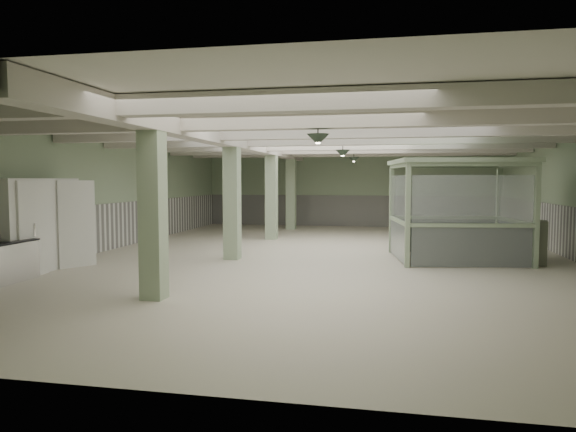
# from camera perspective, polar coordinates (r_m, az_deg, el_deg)

# --- Properties ---
(floor) EXTENTS (20.00, 20.00, 0.00)m
(floor) POSITION_cam_1_polar(r_m,az_deg,el_deg) (15.27, 3.97, -4.49)
(floor) COLOR beige
(floor) RESTS_ON ground
(ceiling) EXTENTS (14.00, 20.00, 0.02)m
(ceiling) POSITION_cam_1_polar(r_m,az_deg,el_deg) (15.16, 4.04, 9.09)
(ceiling) COLOR silver
(ceiling) RESTS_ON wall_back
(wall_back) EXTENTS (14.00, 0.02, 3.60)m
(wall_back) POSITION_cam_1_polar(r_m,az_deg,el_deg) (25.06, 6.84, 2.98)
(wall_back) COLOR #92A786
(wall_back) RESTS_ON floor
(wall_front) EXTENTS (14.00, 0.02, 3.60)m
(wall_front) POSITION_cam_1_polar(r_m,az_deg,el_deg) (5.34, -9.36, -1.10)
(wall_front) COLOR #92A786
(wall_front) RESTS_ON floor
(wall_left) EXTENTS (0.02, 20.00, 3.60)m
(wall_left) POSITION_cam_1_polar(r_m,az_deg,el_deg) (17.42, -19.52, 2.29)
(wall_left) COLOR #92A786
(wall_left) RESTS_ON floor
(wainscot_left) EXTENTS (0.05, 19.90, 1.50)m
(wainscot_left) POSITION_cam_1_polar(r_m,az_deg,el_deg) (17.46, -19.36, -1.15)
(wainscot_left) COLOR silver
(wainscot_left) RESTS_ON floor
(wainscot_back) EXTENTS (13.90, 0.05, 1.50)m
(wainscot_back) POSITION_cam_1_polar(r_m,az_deg,el_deg) (25.08, 6.81, 0.58)
(wainscot_back) COLOR silver
(wainscot_back) RESTS_ON floor
(girder) EXTENTS (0.45, 19.90, 0.40)m
(girder) POSITION_cam_1_polar(r_m,az_deg,el_deg) (15.65, -5.18, 8.12)
(girder) COLOR beige
(girder) RESTS_ON ceiling
(beam_a) EXTENTS (13.90, 0.35, 0.32)m
(beam_a) POSITION_cam_1_polar(r_m,az_deg,el_deg) (7.80, -2.92, 12.51)
(beam_a) COLOR beige
(beam_a) RESTS_ON ceiling
(beam_b) EXTENTS (13.90, 0.35, 0.32)m
(beam_b) POSITION_cam_1_polar(r_m,az_deg,el_deg) (10.22, 0.53, 10.51)
(beam_b) COLOR beige
(beam_b) RESTS_ON ceiling
(beam_c) EXTENTS (13.90, 0.35, 0.32)m
(beam_c) POSITION_cam_1_polar(r_m,az_deg,el_deg) (12.67, 2.63, 9.26)
(beam_c) COLOR beige
(beam_c) RESTS_ON ceiling
(beam_d) EXTENTS (13.90, 0.35, 0.32)m
(beam_d) POSITION_cam_1_polar(r_m,az_deg,el_deg) (15.14, 4.04, 8.41)
(beam_d) COLOR beige
(beam_d) RESTS_ON ceiling
(beam_e) EXTENTS (13.90, 0.35, 0.32)m
(beam_e) POSITION_cam_1_polar(r_m,az_deg,el_deg) (17.62, 5.05, 7.80)
(beam_e) COLOR beige
(beam_e) RESTS_ON ceiling
(beam_f) EXTENTS (13.90, 0.35, 0.32)m
(beam_f) POSITION_cam_1_polar(r_m,az_deg,el_deg) (20.10, 5.81, 7.33)
(beam_f) COLOR beige
(beam_f) RESTS_ON ceiling
(beam_g) EXTENTS (13.90, 0.35, 0.32)m
(beam_g) POSITION_cam_1_polar(r_m,az_deg,el_deg) (22.59, 6.40, 6.97)
(beam_g) COLOR beige
(beam_g) RESTS_ON ceiling
(column_a) EXTENTS (0.42, 0.42, 3.60)m
(column_a) POSITION_cam_1_polar(r_m,az_deg,el_deg) (10.00, -14.79, 1.22)
(column_a) COLOR #A2B995
(column_a) RESTS_ON floor
(column_b) EXTENTS (0.42, 0.42, 3.60)m
(column_b) POSITION_cam_1_polar(r_m,az_deg,el_deg) (14.66, -6.23, 2.20)
(column_b) COLOR #A2B995
(column_b) RESTS_ON floor
(column_c) EXTENTS (0.42, 0.42, 3.60)m
(column_c) POSITION_cam_1_polar(r_m,az_deg,el_deg) (19.49, -1.85, 2.69)
(column_c) COLOR #A2B995
(column_c) RESTS_ON floor
(column_d) EXTENTS (0.42, 0.42, 3.60)m
(column_d) POSITION_cam_1_polar(r_m,az_deg,el_deg) (23.40, 0.35, 2.93)
(column_d) COLOR #A2B995
(column_d) RESTS_ON floor
(pendant_front) EXTENTS (0.44, 0.44, 0.22)m
(pendant_front) POSITION_cam_1_polar(r_m,az_deg,el_deg) (10.11, 3.35, 8.47)
(pendant_front) COLOR #29362A
(pendant_front) RESTS_ON ceiling
(pendant_mid) EXTENTS (0.44, 0.44, 0.22)m
(pendant_mid) POSITION_cam_1_polar(r_m,az_deg,el_deg) (15.56, 6.10, 6.92)
(pendant_mid) COLOR #29362A
(pendant_mid) RESTS_ON ceiling
(pendant_back) EXTENTS (0.44, 0.44, 0.22)m
(pendant_back) POSITION_cam_1_polar(r_m,az_deg,el_deg) (20.54, 7.33, 6.22)
(pendant_back) COLOR #29362A
(pendant_back) RESTS_ON ceiling
(walkin_cooler) EXTENTS (1.08, 2.62, 2.40)m
(walkin_cooler) POSITION_cam_1_polar(r_m,az_deg,el_deg) (14.07, -26.06, -0.71)
(walkin_cooler) COLOR white
(walkin_cooler) RESTS_ON floor
(guard_booth) EXTENTS (3.90, 3.44, 2.83)m
(guard_booth) POSITION_cam_1_polar(r_m,az_deg,el_deg) (15.19, 18.31, 2.40)
(guard_booth) COLOR #96AC8A
(guard_booth) RESTS_ON floor
(filing_cabinet) EXTENTS (0.48, 0.61, 1.18)m
(filing_cabinet) POSITION_cam_1_polar(r_m,az_deg,el_deg) (15.20, 26.09, -2.70)
(filing_cabinet) COLOR #616554
(filing_cabinet) RESTS_ON floor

